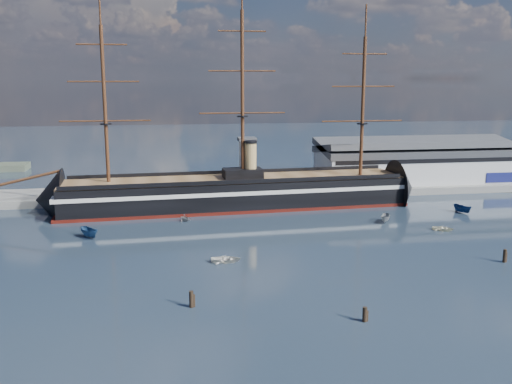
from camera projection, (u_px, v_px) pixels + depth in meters
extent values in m
plane|color=#1C293A|center=(256.00, 226.00, 130.49)|extent=(600.00, 600.00, 0.00)
cube|color=slate|center=(269.00, 194.00, 166.92)|extent=(180.00, 18.00, 2.00)
cube|color=#B7BABC|center=(419.00, 164.00, 177.07)|extent=(62.00, 20.00, 10.00)
cube|color=#3F4247|center=(420.00, 147.00, 175.97)|extent=(63.00, 21.00, 2.00)
cube|color=silver|center=(247.00, 166.00, 161.14)|extent=(4.00, 4.00, 14.00)
cube|color=#3F4247|center=(247.00, 139.00, 159.68)|extent=(5.00, 5.00, 1.00)
cube|color=black|center=(235.00, 192.00, 148.73)|extent=(88.72, 20.62, 7.00)
cube|color=silver|center=(235.00, 188.00, 148.50)|extent=(90.73, 20.97, 1.00)
cube|color=#46100B|center=(235.00, 206.00, 149.44)|extent=(90.73, 20.93, 0.90)
cone|color=black|center=(50.00, 200.00, 141.38)|extent=(14.81, 16.40, 15.68)
cone|color=black|center=(403.00, 188.00, 156.20)|extent=(11.81, 16.24, 15.68)
cube|color=brown|center=(235.00, 179.00, 148.03)|extent=(88.65, 19.35, 0.40)
cube|color=black|center=(243.00, 173.00, 148.07)|extent=(10.30, 6.52, 2.50)
cylinder|color=tan|center=(250.00, 160.00, 147.71)|extent=(3.20, 3.20, 9.00)
cylinder|color=#381E0F|center=(25.00, 179.00, 139.47)|extent=(17.76, 1.64, 4.43)
cylinder|color=#381E0F|center=(105.00, 105.00, 139.18)|extent=(0.90, 0.90, 38.00)
cylinder|color=#381E0F|center=(242.00, 96.00, 144.20)|extent=(0.90, 0.90, 42.00)
cylinder|color=#381E0F|center=(363.00, 107.00, 149.89)|extent=(0.90, 0.90, 36.00)
imported|color=navy|center=(90.00, 238.00, 120.98)|extent=(7.06, 5.97, 2.74)
imported|color=silver|center=(226.00, 262.00, 104.92)|extent=(1.68, 3.55, 1.60)
imported|color=gray|center=(385.00, 222.00, 134.04)|extent=(6.29, 4.78, 2.39)
imported|color=gray|center=(185.00, 221.00, 134.99)|extent=(5.54, 4.79, 1.90)
imported|color=beige|center=(443.00, 231.00, 126.76)|extent=(2.55, 3.05, 1.35)
imported|color=navy|center=(462.00, 213.00, 143.57)|extent=(6.71, 4.33, 2.52)
cylinder|color=black|center=(192.00, 307.00, 84.22)|extent=(0.64, 0.64, 3.24)
cylinder|color=black|center=(364.00, 322.00, 79.27)|extent=(0.64, 0.64, 2.83)
cylinder|color=black|center=(504.00, 262.00, 104.82)|extent=(0.64, 0.64, 3.19)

